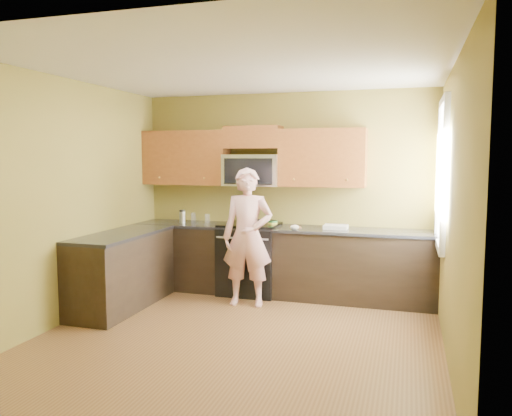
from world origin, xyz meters
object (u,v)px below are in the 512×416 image
at_px(microwave, 253,186).
at_px(woman, 248,237).
at_px(frying_pan, 251,224).
at_px(travel_mug, 183,223).
at_px(butter_tub, 273,226).
at_px(stove, 250,258).

bearing_deg(microwave, woman, -78.12).
relative_size(frying_pan, travel_mug, 2.70).
xyz_separation_m(woman, travel_mug, (-1.11, 0.50, 0.07)).
relative_size(woman, butter_tub, 12.90).
relative_size(stove, frying_pan, 1.91).
bearing_deg(travel_mug, microwave, 8.69).
relative_size(stove, microwave, 1.25).
distance_m(stove, microwave, 0.98).
height_order(frying_pan, butter_tub, frying_pan).
bearing_deg(woman, microwave, 95.39).
xyz_separation_m(frying_pan, travel_mug, (-1.01, 0.05, -0.03)).
bearing_deg(frying_pan, travel_mug, 170.48).
distance_m(stove, frying_pan, 0.48).
distance_m(microwave, butter_tub, 0.62).
xyz_separation_m(frying_pan, butter_tub, (0.27, 0.12, -0.03)).
height_order(butter_tub, travel_mug, travel_mug).
distance_m(woman, butter_tub, 0.59).
bearing_deg(butter_tub, woman, -106.56).
distance_m(microwave, travel_mug, 1.12).
bearing_deg(butter_tub, travel_mug, -177.18).
bearing_deg(travel_mug, frying_pan, -3.11).
bearing_deg(frying_pan, butter_tub, 17.22).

